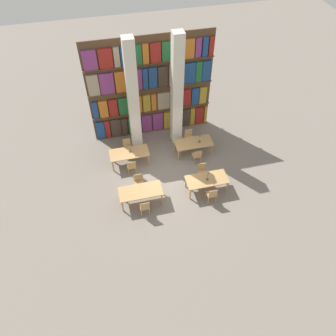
{
  "coord_description": "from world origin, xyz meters",
  "views": [
    {
      "loc": [
        -2.5,
        -10.51,
        12.05
      ],
      "look_at": [
        0.0,
        -0.12,
        0.65
      ],
      "focal_mm": 35.0,
      "sensor_mm": 36.0,
      "label": 1
    }
  ],
  "objects_px": {
    "chair_5": "(127,146)",
    "reading_table_3": "(194,143)",
    "desk_lamp_1": "(130,147)",
    "reading_table_0": "(141,192)",
    "chair_4": "(132,166)",
    "chair_6": "(197,155)",
    "chair_3": "(202,171)",
    "pillar_left": "(133,99)",
    "desk_lamp_0": "(208,175)",
    "pillar_center": "(177,93)",
    "chair_0": "(145,207)",
    "reading_table_2": "(129,154)",
    "chair_7": "(189,137)",
    "chair_2": "(212,194)",
    "chair_1": "(139,182)",
    "reading_table_1": "(207,180)",
    "desk_lamp_2": "(200,137)"
  },
  "relations": [
    {
      "from": "chair_1",
      "to": "desk_lamp_2",
      "type": "distance_m",
      "value": 3.93
    },
    {
      "from": "chair_2",
      "to": "desk_lamp_1",
      "type": "height_order",
      "value": "desk_lamp_1"
    },
    {
      "from": "pillar_center",
      "to": "desk_lamp_2",
      "type": "height_order",
      "value": "pillar_center"
    },
    {
      "from": "chair_5",
      "to": "desk_lamp_1",
      "type": "bearing_deg",
      "value": 95.52
    },
    {
      "from": "chair_3",
      "to": "reading_table_3",
      "type": "relative_size",
      "value": 0.46
    },
    {
      "from": "reading_table_2",
      "to": "reading_table_1",
      "type": "bearing_deg",
      "value": -38.74
    },
    {
      "from": "chair_3",
      "to": "reading_table_2",
      "type": "height_order",
      "value": "chair_3"
    },
    {
      "from": "reading_table_3",
      "to": "reading_table_0",
      "type": "bearing_deg",
      "value": -141.97
    },
    {
      "from": "chair_0",
      "to": "reading_table_2",
      "type": "xyz_separation_m",
      "value": [
        -0.16,
        3.28,
        0.16
      ]
    },
    {
      "from": "pillar_left",
      "to": "desk_lamp_2",
      "type": "distance_m",
      "value": 3.85
    },
    {
      "from": "desk_lamp_1",
      "to": "chair_7",
      "type": "bearing_deg",
      "value": 11.54
    },
    {
      "from": "reading_table_0",
      "to": "reading_table_3",
      "type": "xyz_separation_m",
      "value": [
        3.22,
        2.52,
        0.0
      ]
    },
    {
      "from": "desk_lamp_0",
      "to": "chair_5",
      "type": "xyz_separation_m",
      "value": [
        -3.23,
        3.33,
        -0.58
      ]
    },
    {
      "from": "reading_table_0",
      "to": "chair_0",
      "type": "relative_size",
      "value": 2.18
    },
    {
      "from": "reading_table_0",
      "to": "chair_5",
      "type": "xyz_separation_m",
      "value": [
        -0.11,
        3.28,
        -0.16
      ]
    },
    {
      "from": "reading_table_0",
      "to": "reading_table_2",
      "type": "bearing_deg",
      "value": 92.49
    },
    {
      "from": "chair_1",
      "to": "desk_lamp_1",
      "type": "bearing_deg",
      "value": -87.1
    },
    {
      "from": "chair_3",
      "to": "chair_5",
      "type": "bearing_deg",
      "value": -38.59
    },
    {
      "from": "chair_3",
      "to": "reading_table_2",
      "type": "bearing_deg",
      "value": -29.78
    },
    {
      "from": "reading_table_1",
      "to": "chair_3",
      "type": "height_order",
      "value": "chair_3"
    },
    {
      "from": "chair_4",
      "to": "reading_table_3",
      "type": "bearing_deg",
      "value": 11.89
    },
    {
      "from": "chair_4",
      "to": "chair_1",
      "type": "bearing_deg",
      "value": -81.57
    },
    {
      "from": "reading_table_1",
      "to": "reading_table_2",
      "type": "relative_size",
      "value": 1.0
    },
    {
      "from": "chair_1",
      "to": "desk_lamp_0",
      "type": "bearing_deg",
      "value": 165.7
    },
    {
      "from": "pillar_center",
      "to": "chair_6",
      "type": "xyz_separation_m",
      "value": [
        0.59,
        -1.98,
        -2.51
      ]
    },
    {
      "from": "pillar_center",
      "to": "chair_5",
      "type": "relative_size",
      "value": 6.73
    },
    {
      "from": "reading_table_0",
      "to": "desk_lamp_2",
      "type": "relative_size",
      "value": 4.22
    },
    {
      "from": "reading_table_2",
      "to": "desk_lamp_1",
      "type": "distance_m",
      "value": 0.42
    },
    {
      "from": "reading_table_2",
      "to": "chair_2",
      "type": "bearing_deg",
      "value": -45.74
    },
    {
      "from": "reading_table_1",
      "to": "chair_2",
      "type": "bearing_deg",
      "value": -88.97
    },
    {
      "from": "reading_table_0",
      "to": "chair_4",
      "type": "xyz_separation_m",
      "value": [
        -0.11,
        1.82,
        -0.16
      ]
    },
    {
      "from": "chair_5",
      "to": "reading_table_3",
      "type": "height_order",
      "value": "chair_5"
    },
    {
      "from": "chair_3",
      "to": "chair_5",
      "type": "xyz_separation_m",
      "value": [
        -3.23,
        2.58,
        0.0
      ]
    },
    {
      "from": "pillar_center",
      "to": "chair_2",
      "type": "relative_size",
      "value": 6.73
    },
    {
      "from": "chair_0",
      "to": "chair_2",
      "type": "height_order",
      "value": "same"
    },
    {
      "from": "pillar_left",
      "to": "desk_lamp_0",
      "type": "bearing_deg",
      "value": -55.25
    },
    {
      "from": "chair_4",
      "to": "chair_6",
      "type": "xyz_separation_m",
      "value": [
        3.32,
        -0.03,
        0.0
      ]
    },
    {
      "from": "chair_3",
      "to": "chair_7",
      "type": "height_order",
      "value": "same"
    },
    {
      "from": "chair_0",
      "to": "chair_5",
      "type": "height_order",
      "value": "same"
    },
    {
      "from": "chair_2",
      "to": "desk_lamp_1",
      "type": "xyz_separation_m",
      "value": [
        -3.16,
        3.35,
        0.57
      ]
    },
    {
      "from": "desk_lamp_0",
      "to": "chair_5",
      "type": "relative_size",
      "value": 0.56
    },
    {
      "from": "desk_lamp_0",
      "to": "chair_2",
      "type": "bearing_deg",
      "value": -89.59
    },
    {
      "from": "reading_table_0",
      "to": "chair_4",
      "type": "bearing_deg",
      "value": 93.61
    },
    {
      "from": "chair_1",
      "to": "desk_lamp_0",
      "type": "xyz_separation_m",
      "value": [
        3.07,
        -0.78,
        0.58
      ]
    },
    {
      "from": "reading_table_1",
      "to": "desk_lamp_2",
      "type": "xyz_separation_m",
      "value": [
        0.42,
        2.52,
        0.39
      ]
    },
    {
      "from": "reading_table_0",
      "to": "reading_table_3",
      "type": "bearing_deg",
      "value": 38.03
    },
    {
      "from": "reading_table_1",
      "to": "pillar_center",
      "type": "bearing_deg",
      "value": 97.37
    },
    {
      "from": "chair_4",
      "to": "reading_table_2",
      "type": "bearing_deg",
      "value": 89.69
    },
    {
      "from": "pillar_center",
      "to": "chair_0",
      "type": "height_order",
      "value": "pillar_center"
    },
    {
      "from": "pillar_left",
      "to": "desk_lamp_0",
      "type": "xyz_separation_m",
      "value": [
        2.65,
        -3.82,
        -1.94
      ]
    }
  ]
}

